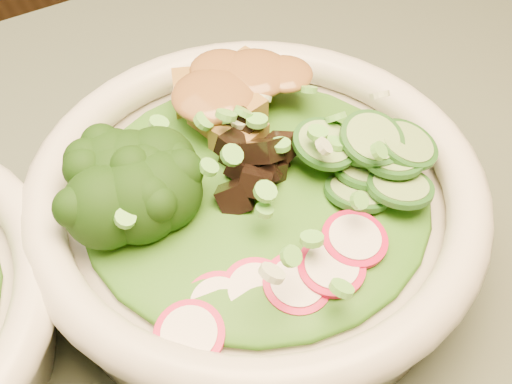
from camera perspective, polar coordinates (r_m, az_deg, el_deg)
salad_bowl at (r=0.48m, az=-0.00°, el=-1.71°), size 0.30×0.30×0.08m
lettuce_bed at (r=0.46m, az=0.00°, el=0.08°), size 0.23×0.23×0.03m
broccoli_florets at (r=0.44m, az=-8.77°, el=-0.16°), size 0.11×0.10×0.05m
radish_slices at (r=0.41m, az=2.93°, el=-6.79°), size 0.13×0.08×0.02m
cucumber_slices at (r=0.47m, az=8.74°, el=2.69°), size 0.10×0.10×0.04m
mushroom_heap at (r=0.46m, az=-0.41°, el=2.67°), size 0.10×0.10×0.04m
tofu_cubes at (r=0.50m, az=-1.74°, el=7.03°), size 0.12×0.09×0.04m
peanut_sauce at (r=0.49m, az=-1.78°, el=8.31°), size 0.08×0.06×0.02m
scallion_garnish at (r=0.44m, az=0.00°, el=2.47°), size 0.21×0.21×0.03m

